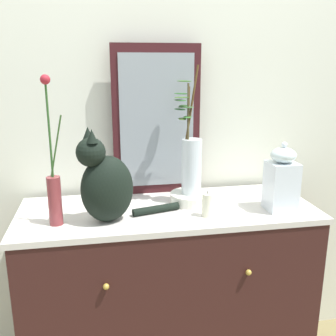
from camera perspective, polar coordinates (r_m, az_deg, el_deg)
The scene contains 9 objects.
wall_back at distance 1.91m, azimuth -1.75°, elevation 8.56°, with size 4.40×0.08×2.60m, color silver.
sideboard at distance 1.91m, azimuth 0.00°, elevation -18.71°, with size 1.28×0.51×0.91m.
mirror_leaning at distance 1.82m, azimuth -1.68°, elevation 6.90°, with size 0.41×0.03×0.70m.
cat_sitting at distance 1.53m, azimuth -9.11°, elevation -2.29°, with size 0.42×0.20×0.38m.
vase_slim_green at distance 1.55m, azimuth -16.39°, elevation -2.99°, with size 0.07×0.05×0.57m.
bowl_porcelain at distance 1.75m, azimuth 3.40°, elevation -4.41°, with size 0.19×0.19×0.05m, color white.
vase_glass_clear at distance 1.71m, azimuth 3.39°, elevation 1.06°, with size 0.13×0.17×0.56m.
jar_lidded_porcelain at distance 1.70m, azimuth 16.33°, elevation -1.73°, with size 0.12×0.12×0.30m.
candle_pillar at distance 1.60m, azimuth 5.79°, elevation -5.44°, with size 0.04×0.04×0.11m.
Camera 1 is at (-0.29, -1.56, 1.52)m, focal length 41.52 mm.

